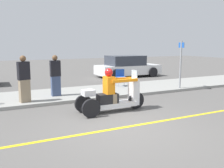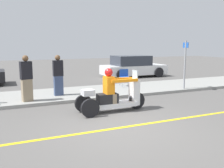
% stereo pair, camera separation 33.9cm
% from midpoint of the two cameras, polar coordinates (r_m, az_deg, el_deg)
% --- Properties ---
extents(ground_plane, '(60.00, 60.00, 0.00)m').
position_cam_midpoint_polar(ground_plane, '(6.67, 3.77, -9.90)').
color(ground_plane, '#565451').
extents(lane_stripe, '(24.00, 0.12, 0.01)m').
position_cam_midpoint_polar(lane_stripe, '(6.85, 6.72, -9.40)').
color(lane_stripe, gold).
rests_on(lane_stripe, ground).
extents(sidewalk_strip, '(28.00, 2.80, 0.12)m').
position_cam_midpoint_polar(sidewalk_strip, '(10.80, -7.63, -2.21)').
color(sidewalk_strip, gray).
rests_on(sidewalk_strip, ground).
extents(motorcycle_trike, '(2.34, 0.76, 1.42)m').
position_cam_midpoint_polar(motorcycle_trike, '(8.03, 1.27, -2.86)').
color(motorcycle_trike, black).
rests_on(motorcycle_trike, ground).
extents(spectator_mid_group, '(0.39, 0.24, 1.62)m').
position_cam_midpoint_polar(spectator_mid_group, '(10.17, -11.27, 1.80)').
color(spectator_mid_group, '#38476B').
rests_on(spectator_mid_group, sidewalk_strip).
extents(spectator_near_curb, '(0.44, 0.32, 1.66)m').
position_cam_midpoint_polar(spectator_near_curb, '(9.39, -18.00, 1.03)').
color(spectator_near_curb, gray).
rests_on(spectator_near_curb, sidewalk_strip).
extents(folding_chair_set_back, '(0.53, 0.53, 0.82)m').
position_cam_midpoint_polar(folding_chair_set_back, '(12.28, 3.70, 1.89)').
color(folding_chair_set_back, '#A5A8AD').
rests_on(folding_chair_set_back, sidewalk_strip).
extents(parked_car_lot_left, '(4.22, 2.05, 1.41)m').
position_cam_midpoint_polar(parked_car_lot_left, '(16.71, 5.35, 3.96)').
color(parked_car_lot_left, silver).
rests_on(parked_car_lot_left, ground).
extents(street_sign, '(0.08, 0.36, 2.20)m').
position_cam_midpoint_polar(street_sign, '(11.99, 17.12, 4.66)').
color(street_sign, gray).
rests_on(street_sign, sidewalk_strip).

